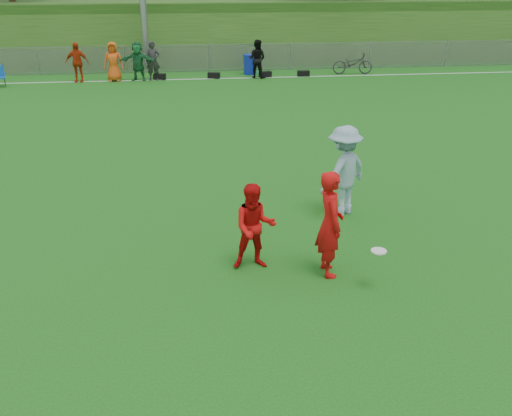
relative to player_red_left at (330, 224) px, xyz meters
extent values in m
plane|color=#135E14|center=(-1.00, 0.01, -0.90)|extent=(120.00, 120.00, 0.00)
cube|color=white|center=(-1.00, 18.01, -0.89)|extent=(60.00, 0.10, 0.01)
cube|color=gray|center=(-1.00, 20.01, -0.30)|extent=(58.00, 0.02, 1.20)
cube|color=gray|center=(-1.00, 20.01, 0.35)|extent=(58.00, 0.04, 0.04)
cube|color=#1C4C15|center=(-1.00, 31.01, 0.60)|extent=(120.00, 18.00, 3.00)
imported|color=red|center=(-6.85, 18.01, -0.05)|extent=(1.01, 0.46, 1.69)
imported|color=#E95516|center=(-5.30, 18.01, -0.05)|extent=(0.84, 0.55, 1.69)
imported|color=#1C6937|center=(-4.24, 18.01, -0.05)|extent=(1.64, 0.82, 1.69)
imported|color=#29292B|center=(-3.57, 18.01, -0.05)|extent=(0.65, 0.45, 1.69)
imported|color=black|center=(1.08, 18.01, -0.05)|extent=(1.02, 0.94, 1.69)
cube|color=black|center=(-3.33, 18.11, -0.77)|extent=(0.58, 0.34, 0.26)
cube|color=black|center=(-0.88, 18.11, -0.77)|extent=(0.59, 0.38, 0.26)
cube|color=black|center=(1.48, 18.11, -0.77)|extent=(0.60, 0.42, 0.26)
cube|color=black|center=(3.26, 18.11, -0.77)|extent=(0.56, 0.30, 0.26)
imported|color=red|center=(0.00, 0.00, 0.00)|extent=(0.46, 0.67, 1.79)
imported|color=red|center=(-1.18, 0.34, -0.15)|extent=(0.73, 0.57, 1.49)
imported|color=#8BB0C1|center=(0.86, 2.37, 0.04)|extent=(1.38, 1.26, 1.86)
cylinder|color=white|center=(0.64, -0.60, -0.23)|extent=(0.25, 0.25, 0.02)
cylinder|color=#1028B0|center=(0.87, 19.00, -0.44)|extent=(0.70, 0.70, 0.91)
imported|color=#2D2D2F|center=(5.68, 18.43, -0.40)|extent=(1.93, 0.80, 0.99)
camera|label=1|loc=(-2.22, -8.14, 3.83)|focal=40.00mm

